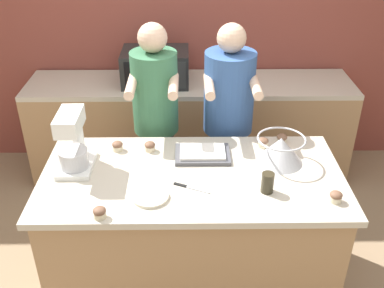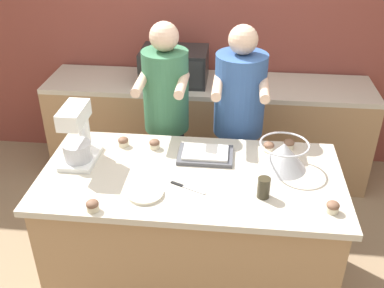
% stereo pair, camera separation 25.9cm
% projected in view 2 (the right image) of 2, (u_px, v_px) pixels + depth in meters
% --- Properties ---
extents(ground_plane, '(16.00, 16.00, 0.00)m').
position_uv_depth(ground_plane, '(191.00, 281.00, 3.10)').
color(ground_plane, '#937A5B').
extents(back_wall, '(10.00, 0.06, 2.70)m').
position_uv_depth(back_wall, '(212.00, 18.00, 3.91)').
color(back_wall, brown).
rests_on(back_wall, ground_plane).
extents(island_counter, '(1.78, 0.88, 0.89)m').
position_uv_depth(island_counter, '(191.00, 231.00, 2.87)').
color(island_counter, '#A87F56').
rests_on(island_counter, ground_plane).
extents(back_counter, '(2.80, 0.60, 0.90)m').
position_uv_depth(back_counter, '(207.00, 128.00, 4.07)').
color(back_counter, '#A87F56').
rests_on(back_counter, ground_plane).
extents(person_left, '(0.34, 0.50, 1.61)m').
position_uv_depth(person_left, '(167.00, 125.00, 3.27)').
color(person_left, '#232328').
rests_on(person_left, ground_plane).
extents(person_right, '(0.36, 0.52, 1.60)m').
position_uv_depth(person_right, '(238.00, 130.00, 3.23)').
color(person_right, brown).
rests_on(person_right, ground_plane).
extents(stand_mixer, '(0.20, 0.30, 0.37)m').
position_uv_depth(stand_mixer, '(78.00, 137.00, 2.70)').
color(stand_mixer, white).
rests_on(stand_mixer, island_counter).
extents(mixing_bowl, '(0.29, 0.29, 0.17)m').
position_uv_depth(mixing_bowl, '(283.00, 155.00, 2.66)').
color(mixing_bowl, '#BCBCC1').
rests_on(mixing_bowl, island_counter).
extents(baking_tray, '(0.34, 0.24, 0.04)m').
position_uv_depth(baking_tray, '(205.00, 154.00, 2.80)').
color(baking_tray, '#4C4C51').
rests_on(baking_tray, island_counter).
extents(microwave_oven, '(0.55, 0.39, 0.28)m').
position_uv_depth(microwave_oven, '(174.00, 66.00, 3.79)').
color(microwave_oven, black).
rests_on(microwave_oven, back_counter).
extents(drinking_glass, '(0.07, 0.07, 0.12)m').
position_uv_depth(drinking_glass, '(264.00, 188.00, 2.43)').
color(drinking_glass, '#332D1E').
rests_on(drinking_glass, island_counter).
extents(small_plate, '(0.20, 0.20, 0.02)m').
position_uv_depth(small_plate, '(145.00, 194.00, 2.47)').
color(small_plate, beige).
rests_on(small_plate, island_counter).
extents(knife, '(0.21, 0.11, 0.01)m').
position_uv_depth(knife, '(185.00, 187.00, 2.53)').
color(knife, '#BCBCC1').
rests_on(knife, island_counter).
extents(cupcake_0, '(0.07, 0.07, 0.06)m').
position_uv_depth(cupcake_0, '(155.00, 144.00, 2.88)').
color(cupcake_0, beige).
rests_on(cupcake_0, island_counter).
extents(cupcake_1, '(0.07, 0.07, 0.06)m').
position_uv_depth(cupcake_1, '(123.00, 142.00, 2.91)').
color(cupcake_1, beige).
rests_on(cupcake_1, island_counter).
extents(cupcake_2, '(0.07, 0.07, 0.06)m').
position_uv_depth(cupcake_2, '(269.00, 147.00, 2.86)').
color(cupcake_2, beige).
rests_on(cupcake_2, island_counter).
extents(cupcake_3, '(0.07, 0.07, 0.06)m').
position_uv_depth(cupcake_3, '(289.00, 144.00, 2.88)').
color(cupcake_3, beige).
rests_on(cupcake_3, island_counter).
extents(cupcake_4, '(0.07, 0.07, 0.06)m').
position_uv_depth(cupcake_4, '(333.00, 207.00, 2.33)').
color(cupcake_4, beige).
rests_on(cupcake_4, island_counter).
extents(cupcake_5, '(0.07, 0.07, 0.06)m').
position_uv_depth(cupcake_5, '(92.00, 205.00, 2.34)').
color(cupcake_5, beige).
rests_on(cupcake_5, island_counter).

